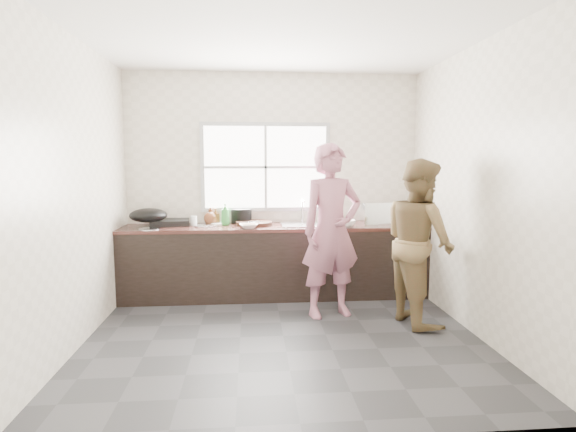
{
  "coord_description": "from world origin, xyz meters",
  "views": [
    {
      "loc": [
        -0.3,
        -4.02,
        1.61
      ],
      "look_at": [
        0.1,
        0.65,
        1.05
      ],
      "focal_mm": 28.0,
      "sensor_mm": 36.0,
      "label": 1
    }
  ],
  "objects": [
    {
      "name": "floor",
      "position": [
        0.0,
        0.0,
        -0.01
      ],
      "size": [
        3.6,
        3.2,
        0.01
      ],
      "primitive_type": "cube",
      "color": "#2B2B2E",
      "rests_on": "ground"
    },
    {
      "name": "ceiling",
      "position": [
        0.0,
        0.0,
        2.71
      ],
      "size": [
        3.6,
        3.2,
        0.01
      ],
      "primitive_type": "cube",
      "color": "silver",
      "rests_on": "wall_back"
    },
    {
      "name": "wall_back",
      "position": [
        0.0,
        1.6,
        1.35
      ],
      "size": [
        3.6,
        0.01,
        2.7
      ],
      "primitive_type": "cube",
      "color": "beige",
      "rests_on": "ground"
    },
    {
      "name": "wall_left",
      "position": [
        -1.8,
        0.0,
        1.35
      ],
      "size": [
        0.01,
        3.2,
        2.7
      ],
      "primitive_type": "cube",
      "color": "beige",
      "rests_on": "ground"
    },
    {
      "name": "wall_right",
      "position": [
        1.8,
        0.0,
        1.35
      ],
      "size": [
        0.01,
        3.2,
        2.7
      ],
      "primitive_type": "cube",
      "color": "silver",
      "rests_on": "ground"
    },
    {
      "name": "wall_front",
      "position": [
        0.0,
        -1.6,
        1.35
      ],
      "size": [
        3.6,
        0.01,
        2.7
      ],
      "primitive_type": "cube",
      "color": "silver",
      "rests_on": "ground"
    },
    {
      "name": "cabinet",
      "position": [
        0.0,
        1.29,
        0.41
      ],
      "size": [
        3.6,
        0.62,
        0.82
      ],
      "primitive_type": "cube",
      "color": "black",
      "rests_on": "floor"
    },
    {
      "name": "countertop",
      "position": [
        0.0,
        1.29,
        0.84
      ],
      "size": [
        3.6,
        0.64,
        0.04
      ],
      "primitive_type": "cube",
      "color": "#331915",
      "rests_on": "cabinet"
    },
    {
      "name": "sink",
      "position": [
        0.35,
        1.29,
        0.86
      ],
      "size": [
        0.55,
        0.45,
        0.02
      ],
      "primitive_type": "cube",
      "color": "silver",
      "rests_on": "countertop"
    },
    {
      "name": "faucet",
      "position": [
        0.35,
        1.49,
        1.01
      ],
      "size": [
        0.02,
        0.02,
        0.3
      ],
      "primitive_type": "cylinder",
      "color": "silver",
      "rests_on": "countertop"
    },
    {
      "name": "window_frame",
      "position": [
        -0.1,
        1.59,
        1.55
      ],
      "size": [
        1.6,
        0.05,
        1.1
      ],
      "primitive_type": "cube",
      "color": "#9EA0A5",
      "rests_on": "wall_back"
    },
    {
      "name": "window_glazing",
      "position": [
        -0.1,
        1.57,
        1.55
      ],
      "size": [
        1.5,
        0.01,
        1.0
      ],
      "primitive_type": "cube",
      "color": "white",
      "rests_on": "window_frame"
    },
    {
      "name": "woman",
      "position": [
        0.55,
        0.54,
        0.84
      ],
      "size": [
        0.7,
        0.55,
        1.69
      ],
      "primitive_type": "imported",
      "rotation": [
        0.0,
        0.0,
        0.27
      ],
      "color": "#AC677C",
      "rests_on": "floor"
    },
    {
      "name": "person_side",
      "position": [
        1.39,
        0.28,
        0.82
      ],
      "size": [
        0.75,
        0.9,
        1.65
      ],
      "primitive_type": "imported",
      "rotation": [
        0.0,
        0.0,
        1.74
      ],
      "color": "brown",
      "rests_on": "floor"
    },
    {
      "name": "cutting_board",
      "position": [
        -0.25,
        1.35,
        0.88
      ],
      "size": [
        0.57,
        0.57,
        0.04
      ],
      "primitive_type": "cylinder",
      "rotation": [
        0.0,
        0.0,
        0.38
      ],
      "color": "black",
      "rests_on": "countertop"
    },
    {
      "name": "cleaver",
      "position": [
        -0.26,
        1.3,
        0.9
      ],
      "size": [
        0.23,
        0.19,
        0.01
      ],
      "primitive_type": "cube",
      "rotation": [
        0.0,
        0.0,
        0.48
      ],
      "color": "silver",
      "rests_on": "cutting_board"
    },
    {
      "name": "bowl_mince",
      "position": [
        -0.32,
        1.09,
        0.89
      ],
      "size": [
        0.25,
        0.25,
        0.05
      ],
      "primitive_type": "imported",
      "rotation": [
        0.0,
        0.0,
        0.2
      ],
      "color": "white",
      "rests_on": "countertop"
    },
    {
      "name": "bowl_crabs",
      "position": [
        0.79,
        1.08,
        0.89
      ],
      "size": [
        0.22,
        0.22,
        0.07
      ],
      "primitive_type": "imported",
      "rotation": [
        0.0,
        0.0,
        -0.02
      ],
      "color": "silver",
      "rests_on": "countertop"
    },
    {
      "name": "bowl_held",
      "position": [
        0.67,
        1.28,
        0.89
      ],
      "size": [
        0.26,
        0.26,
        0.07
      ],
      "primitive_type": "imported",
      "rotation": [
        0.0,
        0.0,
        -0.24
      ],
      "color": "silver",
      "rests_on": "countertop"
    },
    {
      "name": "black_pot",
      "position": [
        -0.41,
        1.52,
        0.95
      ],
      "size": [
        0.33,
        0.33,
        0.18
      ],
      "primitive_type": "cylinder",
      "rotation": [
        0.0,
        0.0,
        0.43
      ],
      "color": "black",
      "rests_on": "countertop"
    },
    {
      "name": "plate_food",
      "position": [
        -0.66,
        1.46,
        0.87
      ],
      "size": [
        0.24,
        0.24,
        0.02
      ],
      "primitive_type": "cylinder",
      "rotation": [
        0.0,
        0.0,
        0.05
      ],
      "color": "white",
      "rests_on": "countertop"
    },
    {
      "name": "bottle_green",
      "position": [
        -0.59,
        1.37,
        0.99
      ],
      "size": [
        0.13,
        0.13,
        0.27
      ],
      "primitive_type": "imported",
      "rotation": [
        0.0,
        0.0,
        0.26
      ],
      "color": "#2D8B37",
      "rests_on": "countertop"
    },
    {
      "name": "bottle_brown_tall",
      "position": [
        -0.72,
        1.49,
        0.95
      ],
      "size": [
        0.1,
        0.1,
        0.18
      ],
      "primitive_type": "imported",
      "rotation": [
        0.0,
        0.0,
        0.23
      ],
      "color": "#4E2C13",
      "rests_on": "countertop"
    },
    {
      "name": "bottle_brown_short",
      "position": [
        -0.78,
        1.48,
        0.96
      ],
      "size": [
        0.2,
        0.2,
        0.19
      ],
      "primitive_type": "imported",
      "rotation": [
        0.0,
        0.0,
        -0.41
      ],
      "color": "#4D2613",
      "rests_on": "countertop"
    },
    {
      "name": "glass_jar",
      "position": [
        -0.97,
        1.39,
        0.92
      ],
      "size": [
        0.08,
        0.08,
        0.11
      ],
      "primitive_type": "cylinder",
      "rotation": [
        0.0,
        0.0,
        0.06
      ],
      "color": "white",
      "rests_on": "countertop"
    },
    {
      "name": "burner",
      "position": [
        -1.26,
        1.46,
        0.89
      ],
      "size": [
        0.5,
        0.5,
        0.07
      ],
      "primitive_type": "cube",
      "rotation": [
        0.0,
        0.0,
        0.13
      ],
      "color": "black",
      "rests_on": "countertop"
    },
    {
      "name": "wok",
      "position": [
        -1.47,
        1.26,
        1.0
      ],
      "size": [
        0.46,
        0.46,
        0.16
      ],
      "primitive_type": "ellipsoid",
      "rotation": [
        0.0,
        0.0,
        0.08
      ],
      "color": "black",
      "rests_on": "burner"
    },
    {
      "name": "dish_rack",
      "position": [
        1.19,
        1.24,
        1.0
      ],
      "size": [
        0.41,
        0.32,
        0.28
      ],
      "primitive_type": "cube",
      "rotation": [
        0.0,
        0.0,
        0.19
      ],
      "color": "white",
      "rests_on": "countertop"
    },
    {
      "name": "pot_lid_left",
      "position": [
        -1.43,
        1.08,
        0.87
      ],
      "size": [
        0.29,
        0.29,
        0.01
      ],
      "primitive_type": "cylinder",
      "rotation": [
        0.0,
        0.0,
        -0.29
      ],
      "color": "silver",
      "rests_on": "countertop"
    },
    {
      "name": "pot_lid_right",
      "position": [
        -0.81,
        1.3,
        0.87
      ],
      "size": [
        0.36,
        0.36,
        0.01
      ],
      "primitive_type": "cylinder",
      "rotation": [
        0.0,
        0.0,
        0.33
      ],
      "color": "silver",
      "rests_on": "countertop"
    }
  ]
}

